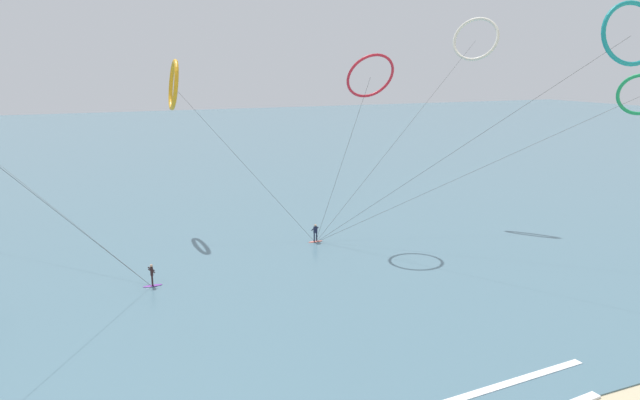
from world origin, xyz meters
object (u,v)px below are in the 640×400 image
(surfer_coral, at_px, (315,234))
(kite_crimson, at_px, (370,76))
(kite_ivory, at_px, (476,39))
(kite_emerald, at_px, (639,95))
(kite_amber, at_px, (174,85))
(kite_teal, at_px, (631,34))
(surfer_violet, at_px, (152,277))

(surfer_coral, xyz_separation_m, kite_crimson, (5.10, -0.66, 14.33))
(kite_ivory, distance_m, kite_emerald, 18.35)
(kite_emerald, bearing_deg, kite_ivory, -32.15)
(kite_amber, xyz_separation_m, kite_teal, (26.08, -28.73, 3.93))
(kite_crimson, xyz_separation_m, kite_teal, (10.47, -17.80, 3.04))
(surfer_violet, bearing_deg, kite_crimson, 107.37)
(kite_teal, bearing_deg, kite_amber, 146.68)
(surfer_coral, relative_size, kite_teal, 0.08)
(kite_amber, bearing_deg, kite_crimson, 58.60)
(kite_amber, distance_m, kite_teal, 39.00)
(kite_amber, height_order, kite_teal, kite_teal)
(kite_emerald, bearing_deg, surfer_coral, 15.93)
(surfer_coral, bearing_deg, kite_emerald, -45.50)
(kite_teal, bearing_deg, kite_emerald, 46.51)
(surfer_violet, distance_m, kite_crimson, 25.54)
(surfer_violet, distance_m, surfer_coral, 16.44)
(kite_emerald, bearing_deg, kite_crimson, 10.62)
(surfer_violet, relative_size, kite_amber, 0.10)
(kite_crimson, xyz_separation_m, kite_ivory, (14.55, 4.19, 3.60))
(surfer_coral, relative_size, kite_ivory, 0.08)
(surfer_coral, bearing_deg, surfer_violet, -174.95)
(surfer_violet, relative_size, kite_ivory, 0.08)
(kite_amber, xyz_separation_m, kite_emerald, (33.53, -24.07, -0.53))
(kite_crimson, distance_m, kite_emerald, 22.26)
(surfer_violet, height_order, kite_amber, kite_amber)
(kite_teal, height_order, kite_emerald, kite_teal)
(surfer_coral, bearing_deg, kite_ivory, -4.38)
(kite_amber, height_order, kite_ivory, kite_ivory)
(kite_amber, relative_size, kite_ivory, 0.76)
(kite_ivory, xyz_separation_m, kite_emerald, (3.37, -17.33, -5.02))
(surfer_coral, height_order, kite_teal, kite_teal)
(kite_crimson, height_order, kite_emerald, kite_crimson)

